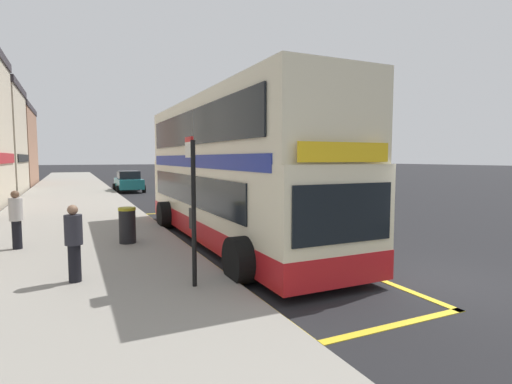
# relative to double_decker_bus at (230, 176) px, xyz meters

# --- Properties ---
(ground_plane) EXTENTS (260.00, 260.00, 0.00)m
(ground_plane) POSITION_rel_double_decker_bus_xyz_m (2.46, 26.08, -2.07)
(ground_plane) COLOR black
(pavement_near) EXTENTS (6.00, 76.00, 0.14)m
(pavement_near) POSITION_rel_double_decker_bus_xyz_m (-4.54, 26.08, -2.00)
(pavement_near) COLOR gray
(pavement_near) RESTS_ON ground
(double_decker_bus) EXTENTS (3.23, 11.38, 4.40)m
(double_decker_bus) POSITION_rel_double_decker_bus_xyz_m (0.00, 0.00, 0.00)
(double_decker_bus) COLOR beige
(double_decker_bus) RESTS_ON ground
(bus_bay_markings) EXTENTS (3.07, 14.34, 0.01)m
(bus_bay_markings) POSITION_rel_double_decker_bus_xyz_m (-0.01, 0.10, -2.06)
(bus_bay_markings) COLOR yellow
(bus_bay_markings) RESTS_ON ground
(bus_stop_sign) EXTENTS (0.09, 0.51, 2.88)m
(bus_stop_sign) POSITION_rel_double_decker_bus_xyz_m (-2.39, -4.13, -0.25)
(bus_stop_sign) COLOR black
(bus_stop_sign) RESTS_ON pavement_near
(parked_car_maroon_far) EXTENTS (2.09, 4.20, 1.62)m
(parked_car_maroon_far) POSITION_rel_double_decker_bus_xyz_m (7.35, 39.72, -1.27)
(parked_car_maroon_far) COLOR maroon
(parked_car_maroon_far) RESTS_ON ground
(parked_car_teal_ahead) EXTENTS (2.09, 4.20, 1.62)m
(parked_car_teal_ahead) POSITION_rel_double_decker_bus_xyz_m (-0.50, 20.24, -1.27)
(parked_car_teal_ahead) COLOR #196066
(parked_car_teal_ahead) RESTS_ON ground
(pedestrian_waiting_near_sign) EXTENTS (0.34, 0.34, 1.60)m
(pedestrian_waiting_near_sign) POSITION_rel_double_decker_bus_xyz_m (-5.89, 0.90, -1.06)
(pedestrian_waiting_near_sign) COLOR black
(pedestrian_waiting_near_sign) RESTS_ON pavement_near
(pedestrian_further_back) EXTENTS (0.34, 0.34, 1.55)m
(pedestrian_further_back) POSITION_rel_double_decker_bus_xyz_m (-4.49, -2.92, -1.09)
(pedestrian_further_back) COLOR black
(pedestrian_further_back) RESTS_ON pavement_near
(litter_bin) EXTENTS (0.50, 0.50, 1.04)m
(litter_bin) POSITION_rel_double_decker_bus_xyz_m (-3.06, 0.41, -1.40)
(litter_bin) COLOR black
(litter_bin) RESTS_ON pavement_near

